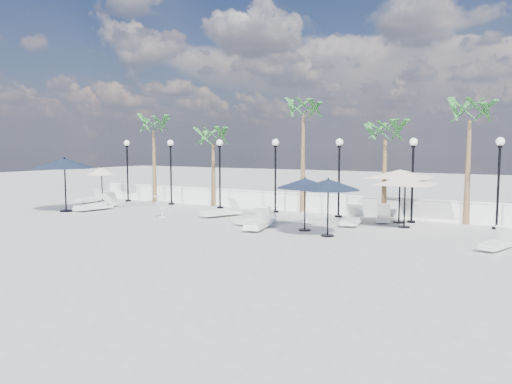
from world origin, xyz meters
The scene contains 32 objects.
ground centered at (0.00, 0.00, 0.00)m, with size 100.00×100.00×0.00m, color gray.
balustrade centered at (0.00, 7.50, 0.47)m, with size 26.00×0.30×1.01m.
lamppost_0 centered at (-10.50, 6.50, 2.49)m, with size 0.36×0.36×3.84m.
lamppost_1 centered at (-7.00, 6.50, 2.49)m, with size 0.36×0.36×3.84m.
lamppost_2 centered at (-3.50, 6.50, 2.49)m, with size 0.36×0.36×3.84m.
lamppost_3 centered at (0.00, 6.50, 2.49)m, with size 0.36×0.36×3.84m.
lamppost_4 centered at (3.50, 6.50, 2.49)m, with size 0.36×0.36×3.84m.
lamppost_5 centered at (7.00, 6.50, 2.49)m, with size 0.36×0.36×3.84m.
lamppost_6 centered at (10.50, 6.50, 2.49)m, with size 0.36×0.36×3.84m.
palm_0 centered at (-9.00, 7.30, 4.53)m, with size 2.60×2.60×5.50m.
palm_1 centered at (-4.50, 7.30, 3.75)m, with size 2.60×2.60×4.70m.
palm_2 centered at (1.20, 7.30, 5.12)m, with size 2.60×2.60×6.10m.
palm_3 centered at (5.50, 7.30, 3.95)m, with size 2.60×2.60×4.90m.
palm_4 centered at (9.20, 7.30, 4.73)m, with size 2.60×2.60×5.70m.
lounger_0 centered at (-11.86, 4.65, 0.25)m, with size 0.86×2.02×0.73m.
lounger_1 centered at (-8.78, 2.17, 0.26)m, with size 1.10×2.17×0.78m.
lounger_2 centered at (-9.06, 3.10, 0.27)m, with size 1.19×2.25×0.81m.
lounger_3 centered at (-1.55, 3.73, 0.27)m, with size 1.46×2.21×0.79m.
lounger_4 centered at (1.90, 1.39, 0.26)m, with size 1.12×2.19×0.78m.
lounger_5 centered at (4.90, 4.53, 0.27)m, with size 1.04×2.23×0.80m.
lounger_6 centered at (1.16, 2.51, 0.24)m, with size 1.28×2.02×0.72m.
lounger_7 centered at (10.87, 1.87, 0.22)m, with size 1.07×1.84×0.66m.
lounger_8 centered at (5.85, 6.08, 0.24)m, with size 1.05×1.96×0.70m.
side_table_0 centered at (-3.98, 2.17, 0.27)m, with size 0.46×0.46×0.45m.
side_table_1 centered at (-7.84, 6.20, 0.30)m, with size 0.51×0.51×0.50m.
side_table_2 centered at (2.79, 4.29, 0.27)m, with size 0.46×0.46×0.45m.
parasol_navy_left centered at (-9.75, 1.19, 2.55)m, with size 3.27×3.27×2.89m.
parasol_navy_mid centered at (3.69, 2.14, 1.95)m, with size 2.47×2.47×2.21m.
parasol_navy_right centered at (5.01, 1.38, 2.00)m, with size 2.53×2.53×2.27m.
parasol_cream_sq_a centered at (6.52, 6.20, 2.40)m, with size 5.28×5.28×2.59m.
parasol_cream_sq_b centered at (7.05, 4.97, 2.17)m, with size 4.69×4.69×2.35m.
parasol_cream_small centered at (-11.65, 5.45, 1.89)m, with size 1.80×1.80×2.21m.
Camera 1 is at (12.18, -16.43, 3.47)m, focal length 35.00 mm.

